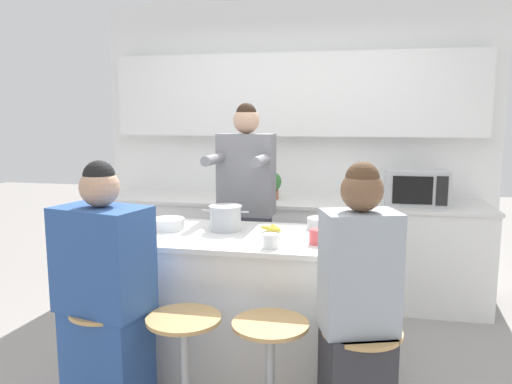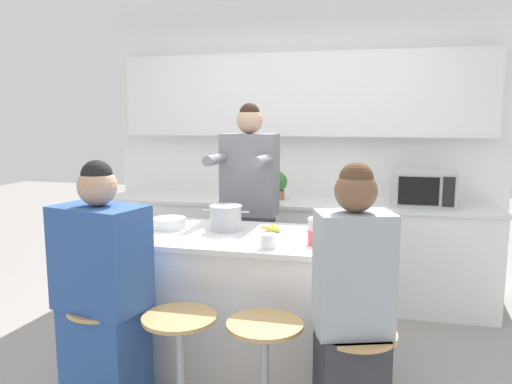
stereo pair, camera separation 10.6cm
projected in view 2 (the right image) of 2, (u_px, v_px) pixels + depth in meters
ground_plane at (253, 379)px, 3.13m from camera, size 16.00×16.00×0.00m
wall_back at (301, 126)px, 4.67m from camera, size 3.69×0.22×2.70m
back_counter at (294, 248)px, 4.52m from camera, size 3.43×0.68×0.89m
kitchen_island at (253, 308)px, 3.05m from camera, size 1.61×0.76×0.93m
bar_stool_leftmost at (107, 360)px, 2.63m from camera, size 0.38×0.38×0.66m
bar_stool_center_left at (181, 373)px, 2.50m from camera, size 0.38×0.38×0.66m
bar_stool_center_right at (265, 381)px, 2.42m from camera, size 0.38×0.38×0.66m
person_cooking at (250, 221)px, 3.72m from camera, size 0.42×0.56×1.73m
person_wrapped_blanket at (103, 305)px, 2.56m from camera, size 0.51×0.38×1.42m
person_seated_near at (352, 330)px, 2.27m from camera, size 0.39×0.35×1.44m
cooking_pot at (226, 218)px, 3.11m from camera, size 0.30×0.21×0.16m
fruit_bowl at (322, 224)px, 3.13m from camera, size 0.19×0.19×0.07m
mixing_bowl_steel at (169, 223)px, 3.16m from camera, size 0.21×0.21×0.07m
coffee_cup_near at (268, 241)px, 2.69m from camera, size 0.12×0.09×0.08m
coffee_cup_far at (315, 237)px, 2.76m from camera, size 0.12×0.09×0.08m
banana_bunch at (271, 228)px, 3.07m from camera, size 0.15×0.11×0.05m
microwave at (423, 188)px, 4.13m from camera, size 0.50×0.35×0.30m
potted_plant at (277, 184)px, 4.47m from camera, size 0.18×0.18×0.25m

